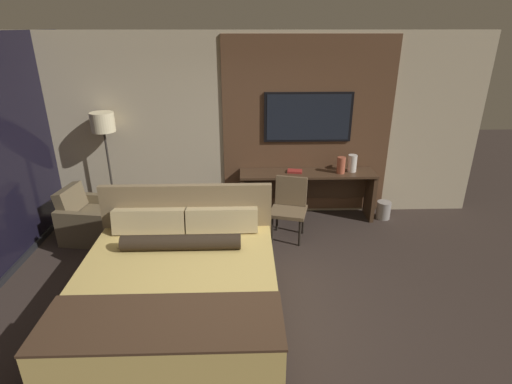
% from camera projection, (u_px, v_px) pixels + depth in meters
% --- Properties ---
extents(ground_plane, '(16.00, 16.00, 0.00)m').
position_uv_depth(ground_plane, '(253.00, 315.00, 4.25)').
color(ground_plane, '#332823').
extents(wall_back_tv_panel, '(7.20, 0.09, 2.80)m').
position_uv_depth(wall_back_tv_panel, '(257.00, 128.00, 6.11)').
color(wall_back_tv_panel, '#BCAD8E').
rests_on(wall_back_tv_panel, ground_plane).
extents(bed, '(2.02, 2.11, 1.14)m').
position_uv_depth(bed, '(178.00, 292.00, 4.06)').
color(bed, '#33281E').
rests_on(bed, ground_plane).
extents(desk, '(2.08, 0.46, 0.77)m').
position_uv_depth(desk, '(307.00, 186.00, 6.24)').
color(desk, '#422D1E').
rests_on(desk, ground_plane).
extents(tv, '(1.33, 0.04, 0.75)m').
position_uv_depth(tv, '(308.00, 117.00, 6.00)').
color(tv, black).
extents(desk_chair, '(0.59, 0.59, 0.87)m').
position_uv_depth(desk_chair, '(290.00, 203.00, 5.69)').
color(desk_chair, brown).
rests_on(desk_chair, ground_plane).
extents(armchair_by_window, '(0.83, 0.85, 0.76)m').
position_uv_depth(armchair_by_window, '(91.00, 220.00, 5.75)').
color(armchair_by_window, brown).
rests_on(armchair_by_window, ground_plane).
extents(floor_lamp, '(0.34, 0.34, 1.71)m').
position_uv_depth(floor_lamp, '(104.00, 131.00, 5.80)').
color(floor_lamp, '#282623').
rests_on(floor_lamp, ground_plane).
extents(vase_tall, '(0.14, 0.14, 0.26)m').
position_uv_depth(vase_tall, '(352.00, 163.00, 6.10)').
color(vase_tall, silver).
rests_on(vase_tall, desk).
extents(vase_short, '(0.12, 0.12, 0.25)m').
position_uv_depth(vase_short, '(341.00, 165.00, 6.04)').
color(vase_short, '#B2563D').
rests_on(vase_short, desk).
extents(book, '(0.24, 0.19, 0.03)m').
position_uv_depth(book, '(295.00, 171.00, 6.11)').
color(book, maroon).
rests_on(book, desk).
extents(waste_bin, '(0.22, 0.22, 0.28)m').
position_uv_depth(waste_bin, '(383.00, 210.00, 6.35)').
color(waste_bin, gray).
rests_on(waste_bin, ground_plane).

